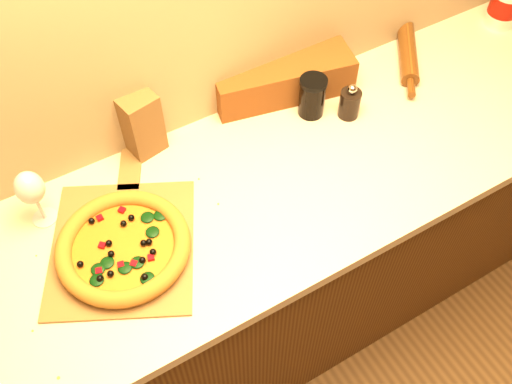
# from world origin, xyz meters

# --- Properties ---
(cabinet) EXTENTS (2.80, 0.65, 0.86)m
(cabinet) POSITION_xyz_m (0.00, 1.43, 0.43)
(cabinet) COLOR #44230E
(cabinet) RESTS_ON ground
(countertop) EXTENTS (2.84, 0.68, 0.04)m
(countertop) POSITION_xyz_m (0.00, 1.43, 0.88)
(countertop) COLOR beige
(countertop) RESTS_ON cabinet
(pizza_peel) EXTENTS (0.52, 0.60, 0.01)m
(pizza_peel) POSITION_xyz_m (-0.37, 1.45, 0.90)
(pizza_peel) COLOR brown
(pizza_peel) RESTS_ON countertop
(pizza) EXTENTS (0.35, 0.35, 0.05)m
(pizza) POSITION_xyz_m (-0.38, 1.41, 0.93)
(pizza) COLOR #AF722B
(pizza) RESTS_ON pizza_peel
(pepper_grinder) EXTENTS (0.07, 0.07, 0.12)m
(pepper_grinder) POSITION_xyz_m (0.43, 1.53, 0.95)
(pepper_grinder) COLOR black
(pepper_grinder) RESTS_ON countertop
(rolling_pin) EXTENTS (0.27, 0.37, 0.06)m
(rolling_pin) POSITION_xyz_m (0.76, 1.65, 0.93)
(rolling_pin) COLOR #52240E
(rolling_pin) RESTS_ON countertop
(coffee_canister) EXTENTS (0.11, 0.11, 0.15)m
(coffee_canister) POSITION_xyz_m (1.18, 1.64, 0.98)
(coffee_canister) COLOR silver
(coffee_canister) RESTS_ON countertop
(bread_bag) EXTENTS (0.47, 0.24, 0.12)m
(bread_bag) POSITION_xyz_m (0.30, 1.72, 0.96)
(bread_bag) COLOR #612A12
(bread_bag) RESTS_ON countertop
(wine_glass) EXTENTS (0.08, 0.08, 0.19)m
(wine_glass) POSITION_xyz_m (-0.53, 1.63, 1.03)
(wine_glass) COLOR silver
(wine_glass) RESTS_ON countertop
(paper_bag) EXTENTS (0.12, 0.10, 0.21)m
(paper_bag) POSITION_xyz_m (-0.18, 1.73, 1.00)
(paper_bag) COLOR brown
(paper_bag) RESTS_ON countertop
(dark_jar) EXTENTS (0.09, 0.09, 0.14)m
(dark_jar) POSITION_xyz_m (0.33, 1.60, 0.97)
(dark_jar) COLOR black
(dark_jar) RESTS_ON countertop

